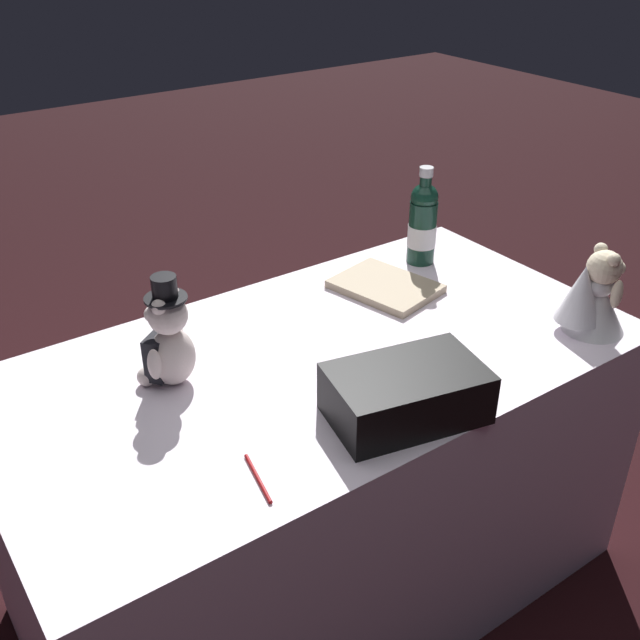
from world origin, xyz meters
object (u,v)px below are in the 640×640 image
object	(u,v)px
teddy_bear_bride	(593,296)
champagne_bottle	(423,222)
signing_pen	(257,477)
guestbook	(385,286)
gift_case_black	(406,393)
teddy_bear_groom	(168,341)

from	to	relation	value
teddy_bear_bride	champagne_bottle	size ratio (longest dim) A/B	0.77
signing_pen	guestbook	size ratio (longest dim) A/B	0.54
gift_case_black	guestbook	xyz separation A→B (m)	(0.34, 0.48, -0.05)
teddy_bear_groom	guestbook	size ratio (longest dim) A/B	0.98
signing_pen	gift_case_black	xyz separation A→B (m)	(0.37, -0.01, 0.05)
teddy_bear_bride	champagne_bottle	xyz separation A→B (m)	(-0.08, 0.56, 0.03)
teddy_bear_groom	guestbook	world-z (taller)	teddy_bear_groom
teddy_bear_groom	signing_pen	distance (m)	0.41
teddy_bear_bride	champagne_bottle	world-z (taller)	champagne_bottle
champagne_bottle	teddy_bear_groom	bearing A→B (deg)	-170.23
teddy_bear_bride	gift_case_black	size ratio (longest dim) A/B	0.63
signing_pen	champagne_bottle	bearing A→B (deg)	31.22
teddy_bear_groom	gift_case_black	bearing A→B (deg)	-48.69
teddy_bear_groom	champagne_bottle	distance (m)	0.92
teddy_bear_groom	teddy_bear_bride	size ratio (longest dim) A/B	1.19
gift_case_black	signing_pen	bearing A→B (deg)	178.25
signing_pen	guestbook	world-z (taller)	guestbook
teddy_bear_bride	gift_case_black	bearing A→B (deg)	-179.36
teddy_bear_bride	gift_case_black	world-z (taller)	teddy_bear_bride
teddy_bear_bride	teddy_bear_groom	bearing A→B (deg)	157.87
champagne_bottle	guestbook	world-z (taller)	champagne_bottle
teddy_bear_groom	teddy_bear_bride	world-z (taller)	teddy_bear_groom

